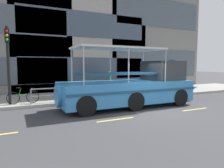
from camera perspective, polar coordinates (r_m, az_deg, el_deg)
The scene contains 12 objects.
ground_plane at distance 11.21m, azimuth 9.52°, elevation -7.08°, with size 120.00×120.00×0.00m, color #3D3D3F.
sidewalk at distance 16.02m, azimuth -2.11°, elevation -2.98°, with size 32.00×4.80×0.18m, color #99968E.
curb_edge at distance 13.80m, azimuth 2.04°, elevation -4.31°, with size 32.00×0.18×0.18m, color #B2ADA3.
lane_centreline at distance 10.34m, azimuth 13.13°, elevation -8.18°, with size 25.80×0.12×0.01m.
office_tower_right at distance 27.20m, azimuth 6.83°, elevation 22.32°, with size 11.05×9.36×20.78m.
curb_guardrail at distance 13.99m, azimuth 1.28°, elevation -1.41°, with size 11.07×0.09×0.87m.
traffic_light_pole at distance 12.72m, azimuth -27.13°, elevation 6.60°, with size 0.24×0.46×4.35m.
parking_sign at distance 17.61m, azimuth 16.28°, elevation 3.77°, with size 0.60×0.12×2.67m.
leaned_bicycle at distance 12.82m, azimuth -23.66°, elevation -3.38°, with size 1.74×0.46×0.96m.
duck_tour_boat at distance 12.00m, azimuth 6.78°, elevation -0.83°, with size 9.62×2.56×3.35m.
pedestrian_near_bow at distance 15.95m, azimuth 9.43°, elevation 0.95°, with size 0.49×0.23×1.70m.
pedestrian_mid_left at distance 15.17m, azimuth -0.69°, elevation 1.00°, with size 0.24×0.51×1.79m.
Camera 1 is at (-6.34, -8.93, 2.38)m, focal length 32.62 mm.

